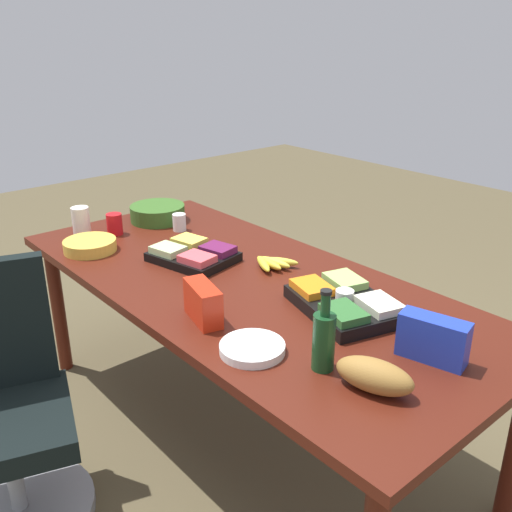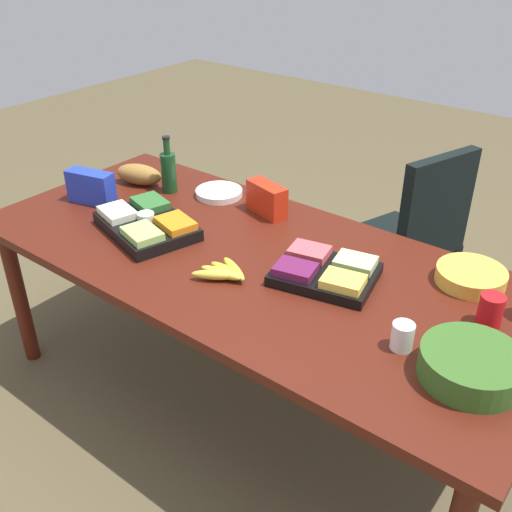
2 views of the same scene
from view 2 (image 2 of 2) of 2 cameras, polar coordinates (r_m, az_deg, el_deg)
ground_plane at (r=2.80m, az=-0.48°, el=-13.74°), size 10.00×10.00×0.00m
conference_table at (r=2.36m, az=-0.56°, el=-1.46°), size 2.30×1.03×0.77m
office_chair at (r=3.17m, az=13.80°, el=-0.27°), size 0.61×0.61×0.99m
fruit_platter at (r=2.18m, az=6.65°, el=-1.49°), size 0.41×0.35×0.07m
banana_bunch at (r=2.18m, az=-3.07°, el=-1.53°), size 0.19×0.19×0.04m
bread_loaf at (r=2.98m, az=-11.15°, el=7.68°), size 0.26×0.18×0.10m
veggie_tray at (r=2.52m, az=-10.45°, el=3.05°), size 0.49×0.40×0.09m
red_solo_cup at (r=2.07m, az=21.58°, el=-4.85°), size 0.10×0.10×0.11m
paper_cup at (r=1.89m, az=13.87°, el=-7.48°), size 0.09×0.09×0.09m
paper_plate_stack at (r=2.82m, az=-3.57°, el=6.08°), size 0.27×0.27×0.03m
salad_bowl at (r=1.84m, az=19.95°, el=-9.83°), size 0.37×0.37×0.09m
wine_bottle at (r=2.85m, az=-8.39°, el=8.08°), size 0.09×0.09×0.27m
chip_bag_red at (r=2.62m, az=1.03°, el=5.50°), size 0.21×0.13×0.14m
chip_bowl at (r=2.28m, az=19.91°, el=-1.83°), size 0.29×0.29×0.06m
chip_bag_blue at (r=2.83m, az=-15.55°, el=6.37°), size 0.23×0.13×0.15m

